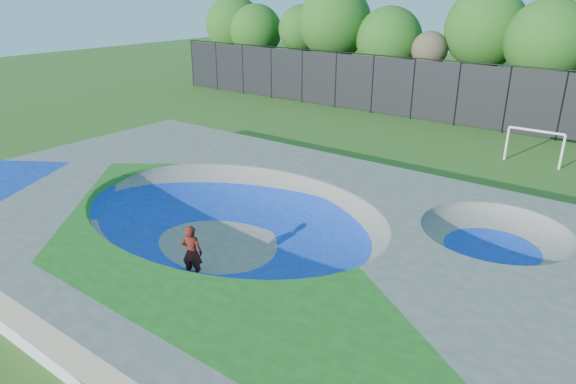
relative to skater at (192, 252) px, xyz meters
name	(u,v)px	position (x,y,z in m)	size (l,w,h in m)	color
ground	(232,247)	(-0.42, 2.16, -0.87)	(120.00, 120.00, 0.00)	#2E5818
skate_deck	(231,227)	(-0.42, 2.16, -0.12)	(22.00, 14.00, 1.50)	gray
skater	(192,252)	(0.00, 0.00, 0.00)	(0.64, 0.42, 1.74)	#AA230D
skateboard	(194,277)	(0.00, 0.00, -0.85)	(0.78, 0.22, 0.05)	black
soccer_goal	(535,141)	(5.50, 17.73, 0.35)	(2.69, 0.12, 1.77)	white
fence	(458,93)	(-0.42, 23.16, 1.23)	(48.09, 0.09, 4.04)	black
treeline	(488,37)	(-0.50, 28.35, 4.24)	(52.76, 7.39, 8.62)	#483924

